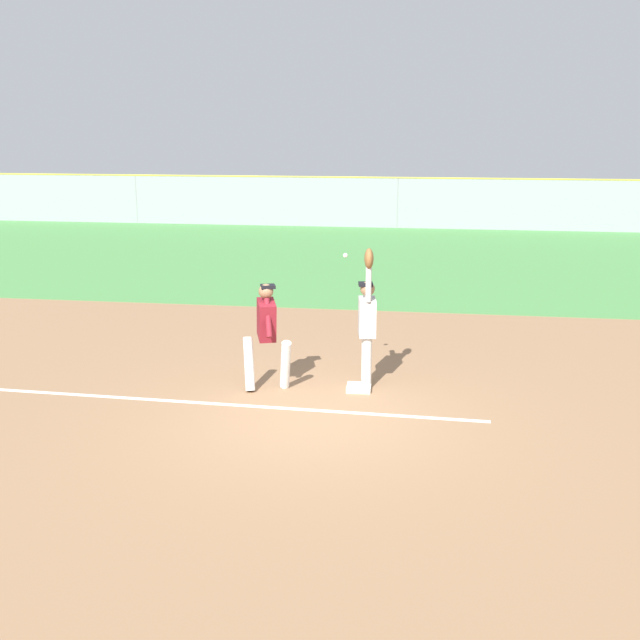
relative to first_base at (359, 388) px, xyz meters
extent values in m
plane|color=#936D4C|center=(-0.51, -1.34, -0.04)|extent=(69.03, 69.03, 0.00)
cube|color=#4C8C47|center=(-0.51, 12.94, -0.04)|extent=(44.30, 14.82, 0.01)
cube|color=white|center=(-4.00, -0.90, -0.04)|extent=(12.00, 0.51, 0.01)
cube|color=white|center=(0.00, 0.00, 0.00)|extent=(0.40, 0.40, 0.08)
cylinder|color=silver|center=(0.08, 0.31, 0.39)|extent=(0.17, 0.17, 0.85)
cylinder|color=silver|center=(0.11, 0.11, 0.39)|extent=(0.17, 0.17, 0.85)
cube|color=#B7B7B7|center=(0.10, 0.21, 1.11)|extent=(0.33, 0.48, 0.60)
sphere|color=#8C6647|center=(0.10, 0.21, 1.56)|extent=(0.26, 0.26, 0.23)
cube|color=black|center=(0.07, 0.20, 1.64)|extent=(0.25, 0.23, 0.05)
cylinder|color=#B7B7B7|center=(0.13, -0.01, 1.72)|extent=(0.10, 0.10, 0.62)
cylinder|color=#B7B7B7|center=(0.06, 0.43, 1.41)|extent=(0.19, 0.63, 0.09)
ellipsoid|color=brown|center=(0.13, -0.01, 2.08)|extent=(0.18, 0.30, 0.32)
cylinder|color=white|center=(-1.15, -0.20, 0.38)|extent=(0.28, 0.46, 0.85)
cylinder|color=white|center=(-1.73, -0.23, 0.38)|extent=(0.28, 0.46, 0.85)
cube|color=maroon|center=(-1.44, -0.21, 1.11)|extent=(0.42, 0.58, 0.66)
sphere|color=#8C6647|center=(-1.44, -0.21, 1.56)|extent=(0.29, 0.29, 0.23)
cube|color=black|center=(-1.41, -0.20, 1.64)|extent=(0.27, 0.26, 0.05)
cylinder|color=maroon|center=(-1.51, -0.01, 1.19)|extent=(0.22, 0.41, 0.58)
cylinder|color=maroon|center=(-1.37, -0.42, 1.19)|extent=(0.22, 0.41, 0.58)
sphere|color=white|center=(-0.29, 0.45, 2.05)|extent=(0.07, 0.07, 0.07)
cube|color=#93999E|center=(-0.51, 20.35, 0.96)|extent=(44.30, 0.06, 2.00)
cylinder|color=yellow|center=(-0.51, 20.35, 1.99)|extent=(44.30, 0.06, 0.06)
cylinder|color=gray|center=(-11.59, 20.35, 0.96)|extent=(0.08, 0.08, 2.00)
cylinder|color=gray|center=(-0.51, 20.35, 0.96)|extent=(0.08, 0.08, 2.00)
cube|color=#23389E|center=(-4.34, 22.73, 0.53)|extent=(4.59, 2.38, 0.55)
cube|color=#2D333D|center=(-4.34, 22.73, 1.01)|extent=(2.38, 1.98, 0.40)
cylinder|color=black|center=(-2.80, 23.51, 0.26)|extent=(0.62, 0.29, 0.60)
cylinder|color=black|center=(-3.01, 21.62, 0.26)|extent=(0.62, 0.29, 0.60)
cylinder|color=black|center=(-5.68, 23.84, 0.26)|extent=(0.62, 0.29, 0.60)
cylinder|color=black|center=(-5.89, 21.95, 0.26)|extent=(0.62, 0.29, 0.60)
cube|color=#B7B7BC|center=(1.66, 22.75, 0.53)|extent=(4.59, 2.39, 0.55)
cube|color=#2D333D|center=(1.66, 22.75, 1.01)|extent=(2.38, 1.99, 0.40)
cylinder|color=black|center=(3.21, 23.53, 0.26)|extent=(0.62, 0.29, 0.60)
cylinder|color=black|center=(2.99, 21.64, 0.26)|extent=(0.62, 0.29, 0.60)
cylinder|color=black|center=(0.33, 23.85, 0.26)|extent=(0.62, 0.29, 0.60)
cylinder|color=black|center=(0.11, 21.97, 0.26)|extent=(0.62, 0.29, 0.60)
cube|color=#B21E1E|center=(7.24, 23.32, 0.53)|extent=(4.58, 2.38, 0.55)
cube|color=#2D333D|center=(7.24, 23.32, 1.01)|extent=(2.38, 1.98, 0.40)
cylinder|color=black|center=(8.58, 24.42, 0.26)|extent=(0.62, 0.29, 0.60)
cylinder|color=black|center=(8.79, 22.53, 0.26)|extent=(0.62, 0.29, 0.60)
cylinder|color=black|center=(5.70, 24.10, 0.26)|extent=(0.62, 0.29, 0.60)
cylinder|color=black|center=(5.91, 22.21, 0.26)|extent=(0.62, 0.29, 0.60)
camera|label=1|loc=(1.16, -11.86, 4.06)|focal=44.25mm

